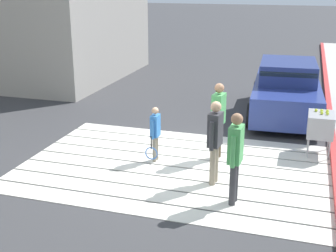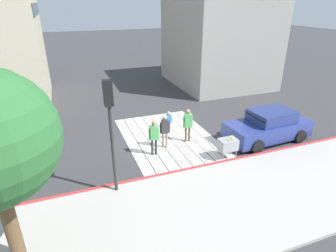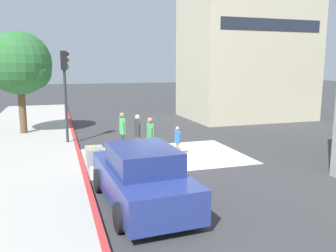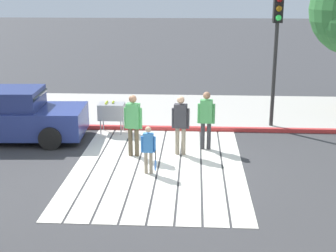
% 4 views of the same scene
% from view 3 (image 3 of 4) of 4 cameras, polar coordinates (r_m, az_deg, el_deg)
% --- Properties ---
extents(ground_plane, '(120.00, 120.00, 0.00)m').
position_cam_3_polar(ground_plane, '(14.19, -0.66, -4.93)').
color(ground_plane, '#38383A').
extents(crosswalk_stripes, '(6.40, 4.35, 0.01)m').
position_cam_3_polar(crosswalk_stripes, '(14.18, -0.66, -4.91)').
color(crosswalk_stripes, silver).
rests_on(crosswalk_stripes, ground).
extents(sidewalk_west, '(4.80, 40.00, 0.12)m').
position_cam_3_polar(sidewalk_west, '(13.68, -23.83, -6.07)').
color(sidewalk_west, '#ADA8A0').
rests_on(sidewalk_west, ground).
extents(curb_painted, '(0.16, 40.00, 0.13)m').
position_cam_3_polar(curb_painted, '(13.61, -13.92, -5.57)').
color(curb_painted, '#BC3333').
rests_on(curb_painted, ground).
extents(building_far_north, '(8.00, 6.03, 10.91)m').
position_cam_3_polar(building_far_north, '(25.20, 12.52, 13.76)').
color(building_far_north, beige).
rests_on(building_far_north, ground).
extents(car_parked_near_curb, '(2.17, 4.39, 1.57)m').
position_cam_3_polar(car_parked_near_curb, '(9.23, -4.26, -8.32)').
color(car_parked_near_curb, navy).
rests_on(car_parked_near_curb, ground).
extents(traffic_light_corner, '(0.39, 0.28, 4.24)m').
position_cam_3_polar(traffic_light_corner, '(16.54, -16.31, 7.43)').
color(traffic_light_corner, '#2D2D2D').
rests_on(traffic_light_corner, ground).
extents(street_tree, '(3.20, 3.20, 5.32)m').
position_cam_3_polar(street_tree, '(19.56, -22.62, 9.11)').
color(street_tree, brown).
rests_on(street_tree, ground).
extents(tennis_ball_cart, '(0.56, 0.80, 1.02)m').
position_cam_3_polar(tennis_ball_cart, '(11.84, -11.79, -4.62)').
color(tennis_ball_cart, '#99999E').
rests_on(tennis_ball_cart, ground).
extents(pedestrian_adult_lead, '(0.25, 0.48, 1.66)m').
position_cam_3_polar(pedestrian_adult_lead, '(14.24, -4.94, -0.93)').
color(pedestrian_adult_lead, gray).
rests_on(pedestrian_adult_lead, ground).
extents(pedestrian_adult_trailing, '(0.27, 0.50, 1.71)m').
position_cam_3_polar(pedestrian_adult_trailing, '(13.07, -2.91, -1.73)').
color(pedestrian_adult_trailing, brown).
rests_on(pedestrian_adult_trailing, ground).
extents(pedestrian_adult_side, '(0.24, 0.49, 1.67)m').
position_cam_3_polar(pedestrian_adult_side, '(14.82, -7.42, -0.51)').
color(pedestrian_adult_side, '#333338').
rests_on(pedestrian_adult_side, ground).
extents(pedestrian_child_with_racket, '(0.28, 0.38, 1.22)m').
position_cam_3_polar(pedestrian_child_with_racket, '(14.00, 1.54, -2.27)').
color(pedestrian_child_with_racket, gray).
rests_on(pedestrian_child_with_racket, ground).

